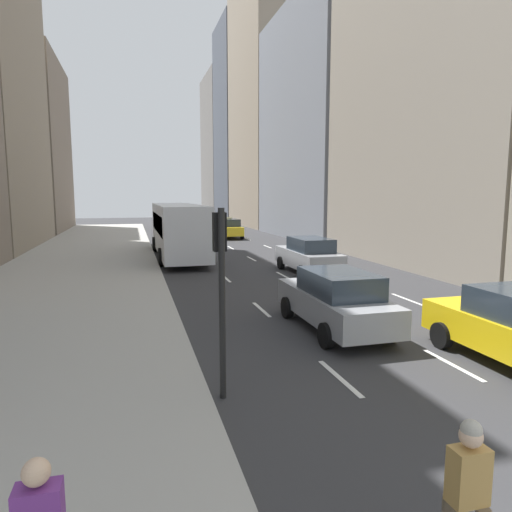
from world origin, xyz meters
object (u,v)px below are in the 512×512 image
at_px(taxi_third, 229,228).
at_px(traffic_light_pole, 221,272).
at_px(city_bus, 178,229).
at_px(sedan_silver_behind, 336,300).
at_px(skateboarder, 467,497).
at_px(taxi_lead, 196,228).
at_px(sedan_black_near, 309,255).

xyz_separation_m(taxi_third, traffic_light_pole, (-6.75, -31.52, 1.53)).
relative_size(taxi_third, traffic_light_pole, 1.22).
height_order(taxi_third, traffic_light_pole, traffic_light_pole).
height_order(taxi_third, city_bus, city_bus).
xyz_separation_m(sedan_silver_behind, skateboarder, (-2.51, -8.28, 0.09)).
distance_m(taxi_lead, city_bus, 12.72).
xyz_separation_m(skateboarder, traffic_light_pole, (-1.44, 4.87, 1.45)).
bearing_deg(skateboarder, traffic_light_pole, 106.47).
height_order(taxi_lead, skateboarder, taxi_lead).
relative_size(sedan_black_near, skateboarder, 2.82).
distance_m(taxi_third, sedan_silver_behind, 28.25).
distance_m(sedan_black_near, sedan_silver_behind, 9.47).
xyz_separation_m(taxi_lead, traffic_light_pole, (-3.95, -32.24, 1.53)).
distance_m(taxi_lead, traffic_light_pole, 32.52).
bearing_deg(traffic_light_pole, sedan_silver_behind, 40.82).
bearing_deg(skateboarder, sedan_black_near, 72.96).
relative_size(city_bus, skateboarder, 6.65).
distance_m(taxi_third, sedan_black_near, 19.06).
relative_size(taxi_third, skateboarder, 2.52).
bearing_deg(taxi_third, skateboarder, -98.30).
distance_m(taxi_third, city_bus, 12.96).
bearing_deg(sedan_black_near, taxi_third, 90.00).
height_order(sedan_black_near, traffic_light_pole, traffic_light_pole).
bearing_deg(traffic_light_pole, skateboarder, -73.53).
xyz_separation_m(taxi_lead, sedan_silver_behind, (0.00, -28.83, -0.00)).
bearing_deg(traffic_light_pole, taxi_lead, 83.02).
xyz_separation_m(city_bus, skateboarder, (0.30, -24.74, -0.82)).
relative_size(taxi_lead, taxi_third, 1.00).
relative_size(skateboarder, traffic_light_pole, 0.48).
height_order(taxi_lead, city_bus, city_bus).
bearing_deg(taxi_third, traffic_light_pole, -102.09).
bearing_deg(sedan_silver_behind, taxi_lead, 90.00).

